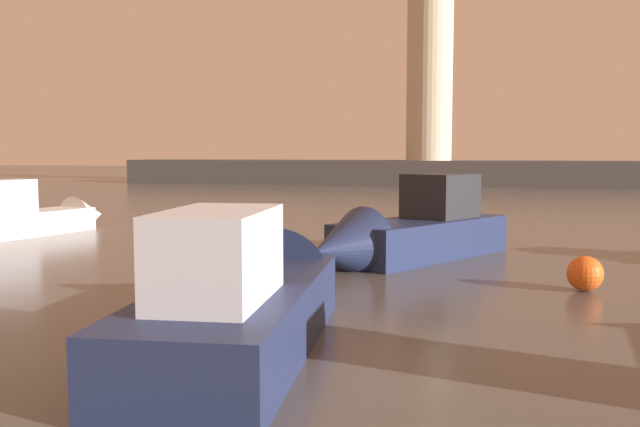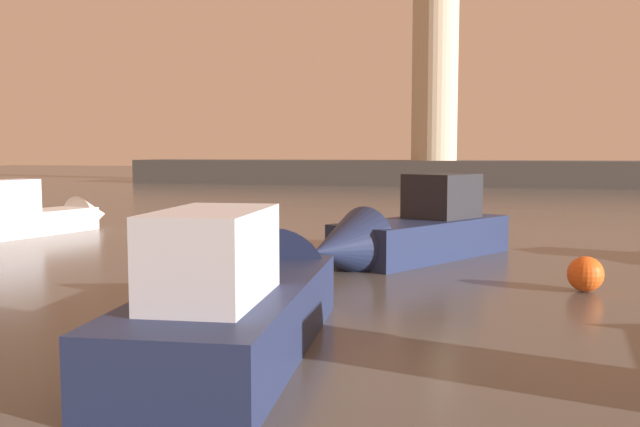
{
  "view_description": "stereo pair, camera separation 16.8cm",
  "coord_description": "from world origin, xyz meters",
  "px_view_note": "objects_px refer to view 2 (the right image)",
  "views": [
    {
      "loc": [
        4.89,
        -0.84,
        3.19
      ],
      "look_at": [
        0.72,
        15.71,
        1.66
      ],
      "focal_mm": 38.69,
      "sensor_mm": 36.0,
      "label": 1
    },
    {
      "loc": [
        5.06,
        -0.8,
        3.19
      ],
      "look_at": [
        0.72,
        15.71,
        1.66
      ],
      "focal_mm": 38.69,
      "sensor_mm": 36.0,
      "label": 2
    }
  ],
  "objects_px": {
    "lighthouse": "(435,64)",
    "mooring_buoy": "(585,274)",
    "motorboat_1": "(42,216)",
    "motorboat_5": "(252,293)",
    "motorboat_2": "(403,234)"
  },
  "relations": [
    {
      "from": "motorboat_2",
      "to": "lighthouse",
      "type": "bearing_deg",
      "value": 94.32
    },
    {
      "from": "motorboat_1",
      "to": "mooring_buoy",
      "type": "distance_m",
      "value": 20.52
    },
    {
      "from": "motorboat_5",
      "to": "mooring_buoy",
      "type": "bearing_deg",
      "value": 41.9
    },
    {
      "from": "motorboat_2",
      "to": "mooring_buoy",
      "type": "relative_size",
      "value": 9.61
    },
    {
      "from": "lighthouse",
      "to": "motorboat_5",
      "type": "distance_m",
      "value": 56.62
    },
    {
      "from": "motorboat_5",
      "to": "lighthouse",
      "type": "bearing_deg",
      "value": 92.18
    },
    {
      "from": "mooring_buoy",
      "to": "motorboat_5",
      "type": "bearing_deg",
      "value": -138.1
    },
    {
      "from": "lighthouse",
      "to": "mooring_buoy",
      "type": "bearing_deg",
      "value": -80.72
    },
    {
      "from": "motorboat_5",
      "to": "mooring_buoy",
      "type": "relative_size",
      "value": 10.3
    },
    {
      "from": "lighthouse",
      "to": "motorboat_1",
      "type": "bearing_deg",
      "value": -104.47
    },
    {
      "from": "motorboat_1",
      "to": "mooring_buoy",
      "type": "relative_size",
      "value": 8.7
    },
    {
      "from": "motorboat_1",
      "to": "motorboat_5",
      "type": "xyz_separation_m",
      "value": [
        13.3,
        -12.2,
        0.06
      ]
    },
    {
      "from": "motorboat_5",
      "to": "motorboat_1",
      "type": "bearing_deg",
      "value": 137.46
    },
    {
      "from": "lighthouse",
      "to": "motorboat_5",
      "type": "bearing_deg",
      "value": -87.82
    },
    {
      "from": "lighthouse",
      "to": "motorboat_2",
      "type": "relative_size",
      "value": 2.45
    }
  ]
}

